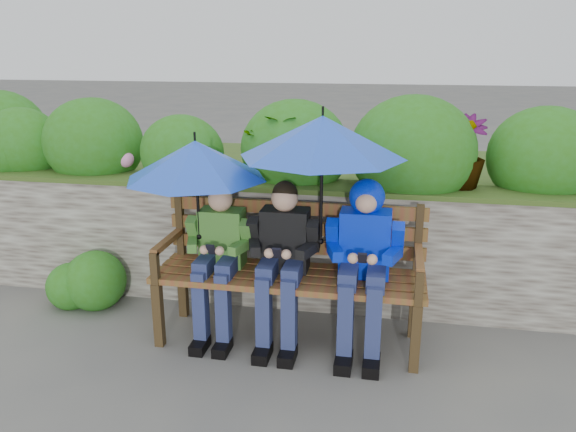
% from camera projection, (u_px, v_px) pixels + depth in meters
% --- Properties ---
extents(ground, '(60.00, 60.00, 0.00)m').
position_uv_depth(ground, '(285.00, 344.00, 4.10)').
color(ground, '#515151').
rests_on(ground, ground).
extents(garden_backdrop, '(8.00, 2.85, 1.78)m').
position_uv_depth(garden_backdrop, '(310.00, 202.00, 5.41)').
color(garden_backdrop, brown).
rests_on(garden_backdrop, ground).
extents(park_bench, '(1.93, 0.57, 1.02)m').
position_uv_depth(park_bench, '(290.00, 263.00, 4.07)').
color(park_bench, '#3A2B16').
rests_on(park_bench, ground).
extents(boy_left, '(0.48, 0.55, 1.15)m').
position_uv_depth(boy_left, '(219.00, 252.00, 4.05)').
color(boy_left, '#3D752C').
rests_on(boy_left, ground).
extents(boy_middle, '(0.51, 0.58, 1.19)m').
position_uv_depth(boy_middle, '(282.00, 255.00, 3.96)').
color(boy_middle, black).
rests_on(boy_middle, ground).
extents(boy_right, '(0.53, 0.64, 1.22)m').
position_uv_depth(boy_right, '(364.00, 252.00, 3.85)').
color(boy_right, '#000AB5').
rests_on(boy_right, ground).
extents(umbrella_left, '(1.01, 1.01, 0.78)m').
position_uv_depth(umbrella_left, '(196.00, 160.00, 3.90)').
color(umbrella_left, blue).
rests_on(umbrella_left, ground).
extents(umbrella_right, '(1.12, 1.12, 0.95)m').
position_uv_depth(umbrella_right, '(322.00, 137.00, 3.69)').
color(umbrella_right, blue).
rests_on(umbrella_right, ground).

